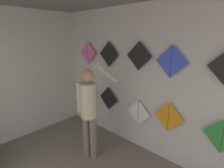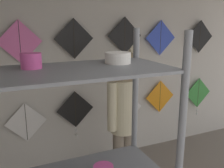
{
  "view_description": "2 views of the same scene",
  "coord_description": "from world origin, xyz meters",
  "px_view_note": "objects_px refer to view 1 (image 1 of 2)",
  "views": [
    {
      "loc": [
        1.83,
        0.99,
        2.24
      ],
      "look_at": [
        -0.43,
        3.43,
        1.32
      ],
      "focal_mm": 28.0,
      "sensor_mm": 36.0,
      "label": 1
    },
    {
      "loc": [
        -1.65,
        0.39,
        2.07
      ],
      "look_at": [
        -0.3,
        3.43,
        1.25
      ],
      "focal_mm": 40.0,
      "sensor_mm": 36.0,
      "label": 2
    }
  ],
  "objects_px": {
    "kite_6": "(109,54)",
    "kite_7": "(139,56)",
    "shopkeeper": "(89,107)",
    "kite_5": "(88,53)",
    "kite_2": "(138,113)",
    "kite_4": "(222,138)",
    "kite_3": "(168,117)",
    "kite_8": "(171,62)",
    "kite_0": "(89,95)",
    "kite_1": "(108,99)"
  },
  "relations": [
    {
      "from": "kite_6",
      "to": "kite_7",
      "type": "height_order",
      "value": "kite_7"
    },
    {
      "from": "shopkeeper",
      "to": "kite_5",
      "type": "bearing_deg",
      "value": 120.33
    },
    {
      "from": "kite_2",
      "to": "kite_6",
      "type": "distance_m",
      "value": 1.35
    },
    {
      "from": "kite_7",
      "to": "kite_4",
      "type": "bearing_deg",
      "value": -0.03
    },
    {
      "from": "shopkeeper",
      "to": "kite_3",
      "type": "bearing_deg",
      "value": 17.47
    },
    {
      "from": "kite_6",
      "to": "kite_8",
      "type": "bearing_deg",
      "value": 0.0
    },
    {
      "from": "kite_0",
      "to": "kite_1",
      "type": "relative_size",
      "value": 0.8
    },
    {
      "from": "kite_3",
      "to": "kite_6",
      "type": "distance_m",
      "value": 1.73
    },
    {
      "from": "kite_5",
      "to": "kite_8",
      "type": "height_order",
      "value": "kite_5"
    },
    {
      "from": "kite_7",
      "to": "kite_2",
      "type": "bearing_deg",
      "value": 0.0
    },
    {
      "from": "kite_0",
      "to": "kite_5",
      "type": "distance_m",
      "value": 1.05
    },
    {
      "from": "kite_4",
      "to": "kite_7",
      "type": "height_order",
      "value": "kite_7"
    },
    {
      "from": "shopkeeper",
      "to": "kite_4",
      "type": "height_order",
      "value": "shopkeeper"
    },
    {
      "from": "kite_2",
      "to": "kite_6",
      "type": "relative_size",
      "value": 1.0
    },
    {
      "from": "shopkeeper",
      "to": "kite_1",
      "type": "xyz_separation_m",
      "value": [
        -0.33,
        0.84,
        -0.18
      ]
    },
    {
      "from": "kite_3",
      "to": "kite_4",
      "type": "bearing_deg",
      "value": -0.05
    },
    {
      "from": "kite_3",
      "to": "kite_1",
      "type": "bearing_deg",
      "value": -179.97
    },
    {
      "from": "kite_5",
      "to": "kite_0",
      "type": "bearing_deg",
      "value": 180.0
    },
    {
      "from": "kite_3",
      "to": "kite_4",
      "type": "xyz_separation_m",
      "value": [
        0.82,
        -0.0,
        -0.06
      ]
    },
    {
      "from": "shopkeeper",
      "to": "kite_7",
      "type": "xyz_separation_m",
      "value": [
        0.44,
        0.84,
        0.87
      ]
    },
    {
      "from": "shopkeeper",
      "to": "kite_2",
      "type": "xyz_separation_m",
      "value": [
        0.48,
        0.84,
        -0.25
      ]
    },
    {
      "from": "kite_8",
      "to": "kite_1",
      "type": "bearing_deg",
      "value": -179.97
    },
    {
      "from": "shopkeeper",
      "to": "kite_8",
      "type": "xyz_separation_m",
      "value": [
        1.07,
        0.84,
        0.82
      ]
    },
    {
      "from": "kite_3",
      "to": "kite_8",
      "type": "distance_m",
      "value": 0.96
    },
    {
      "from": "kite_0",
      "to": "kite_6",
      "type": "height_order",
      "value": "kite_6"
    },
    {
      "from": "kite_0",
      "to": "kite_2",
      "type": "distance_m",
      "value": 1.49
    },
    {
      "from": "kite_3",
      "to": "kite_7",
      "type": "xyz_separation_m",
      "value": [
        -0.67,
        0.0,
        1.0
      ]
    },
    {
      "from": "kite_6",
      "to": "kite_5",
      "type": "bearing_deg",
      "value": 180.0
    },
    {
      "from": "kite_4",
      "to": "kite_6",
      "type": "xyz_separation_m",
      "value": [
        -2.24,
        0.0,
        1.04
      ]
    },
    {
      "from": "kite_1",
      "to": "kite_2",
      "type": "relative_size",
      "value": 1.26
    },
    {
      "from": "shopkeeper",
      "to": "kite_1",
      "type": "distance_m",
      "value": 0.92
    },
    {
      "from": "shopkeeper",
      "to": "kite_6",
      "type": "height_order",
      "value": "kite_6"
    },
    {
      "from": "shopkeeper",
      "to": "kite_0",
      "type": "relative_size",
      "value": 3.36
    },
    {
      "from": "kite_5",
      "to": "kite_8",
      "type": "relative_size",
      "value": 1.0
    },
    {
      "from": "kite_0",
      "to": "kite_8",
      "type": "height_order",
      "value": "kite_8"
    },
    {
      "from": "kite_5",
      "to": "kite_2",
      "type": "bearing_deg",
      "value": 0.0
    },
    {
      "from": "kite_0",
      "to": "kite_8",
      "type": "distance_m",
      "value": 2.33
    },
    {
      "from": "kite_1",
      "to": "kite_2",
      "type": "height_order",
      "value": "kite_1"
    },
    {
      "from": "kite_2",
      "to": "kite_6",
      "type": "bearing_deg",
      "value": 180.0
    },
    {
      "from": "kite_4",
      "to": "kite_5",
      "type": "relative_size",
      "value": 1.26
    },
    {
      "from": "kite_2",
      "to": "kite_8",
      "type": "distance_m",
      "value": 1.22
    },
    {
      "from": "kite_1",
      "to": "kite_4",
      "type": "distance_m",
      "value": 2.26
    },
    {
      "from": "kite_4",
      "to": "kite_8",
      "type": "distance_m",
      "value": 1.33
    },
    {
      "from": "kite_3",
      "to": "kite_6",
      "type": "bearing_deg",
      "value": 180.0
    },
    {
      "from": "kite_6",
      "to": "kite_7",
      "type": "distance_m",
      "value": 0.76
    },
    {
      "from": "kite_6",
      "to": "kite_7",
      "type": "xyz_separation_m",
      "value": [
        0.76,
        0.0,
        0.02
      ]
    },
    {
      "from": "kite_0",
      "to": "kite_6",
      "type": "bearing_deg",
      "value": 0.0
    },
    {
      "from": "shopkeeper",
      "to": "kite_7",
      "type": "relative_size",
      "value": 3.36
    },
    {
      "from": "kite_6",
      "to": "kite_8",
      "type": "xyz_separation_m",
      "value": [
        1.38,
        0.0,
        -0.02
      ]
    },
    {
      "from": "kite_0",
      "to": "kite_2",
      "type": "height_order",
      "value": "kite_0"
    }
  ]
}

